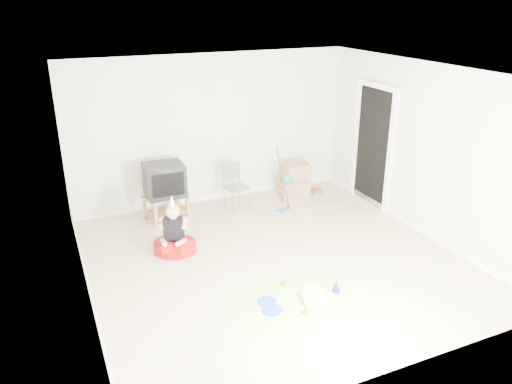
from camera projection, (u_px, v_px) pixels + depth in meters
name	position (u px, v px, depth m)	size (l,w,h in m)	color
ground	(274.00, 260.00, 7.05)	(5.00, 5.00, 0.00)	#C5B58D
doorway_recess	(373.00, 148.00, 8.63)	(0.02, 0.90, 2.05)	black
tv_stand	(166.00, 204.00, 8.27)	(0.75, 0.58, 0.42)	#946342
crt_tv	(164.00, 180.00, 8.10)	(0.63, 0.52, 0.54)	black
folding_chair	(237.00, 187.00, 8.59)	(0.43, 0.42, 0.81)	gray
cardboard_boxes	(295.00, 182.00, 9.11)	(0.58, 0.47, 0.64)	#A5734F
floor_mop	(284.00, 196.00, 8.56)	(0.27, 0.34, 1.04)	#2261AB
book_pile	(317.00, 191.00, 9.46)	(0.27, 0.30, 0.05)	#256F4B
seated_woman	(174.00, 240.00, 7.19)	(0.81, 0.81, 0.88)	#AA0F10
party_mat	(290.00, 298.00, 6.14)	(1.48, 1.07, 0.01)	#E93196
birthday_cake	(314.00, 298.00, 6.09)	(0.33, 0.29, 0.14)	white
blue_plate_near	(267.00, 301.00, 6.07)	(0.23, 0.23, 0.01)	blue
blue_plate_far	(272.00, 310.00, 5.90)	(0.25, 0.25, 0.01)	blue
orange_cup_near	(286.00, 283.00, 6.37)	(0.08, 0.08, 0.09)	orange
orange_cup_far	(307.00, 311.00, 5.82)	(0.07, 0.07, 0.08)	orange
blue_party_hat	(336.00, 286.00, 6.25)	(0.11, 0.11, 0.16)	#191CAF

